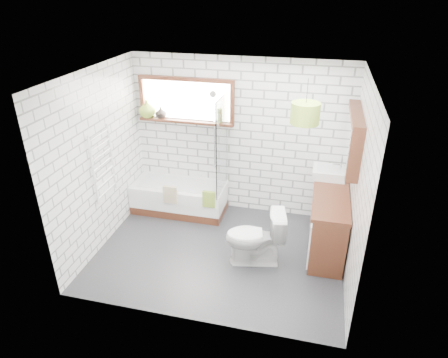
% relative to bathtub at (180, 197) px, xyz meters
% --- Properties ---
extents(floor, '(3.40, 2.60, 0.01)m').
position_rel_bathtub_xyz_m(floor, '(0.94, -0.97, -0.25)').
color(floor, '#27272B').
rests_on(floor, ground).
extents(ceiling, '(3.40, 2.60, 0.01)m').
position_rel_bathtub_xyz_m(ceiling, '(0.94, -0.97, 2.26)').
color(ceiling, white).
rests_on(ceiling, ground).
extents(wall_back, '(3.40, 0.01, 2.50)m').
position_rel_bathtub_xyz_m(wall_back, '(0.94, 0.34, 1.01)').
color(wall_back, white).
rests_on(wall_back, ground).
extents(wall_front, '(3.40, 0.01, 2.50)m').
position_rel_bathtub_xyz_m(wall_front, '(0.94, -2.27, 1.01)').
color(wall_front, white).
rests_on(wall_front, ground).
extents(wall_left, '(0.01, 2.60, 2.50)m').
position_rel_bathtub_xyz_m(wall_left, '(-0.77, -0.97, 1.01)').
color(wall_left, white).
rests_on(wall_left, ground).
extents(wall_right, '(0.01, 2.60, 2.50)m').
position_rel_bathtub_xyz_m(wall_right, '(2.64, -0.97, 1.01)').
color(wall_right, white).
rests_on(wall_right, ground).
extents(window, '(1.52, 0.16, 0.68)m').
position_rel_bathtub_xyz_m(window, '(0.09, 0.29, 1.56)').
color(window, '#3C1B10').
rests_on(window, wall_back).
extents(towel_radiator, '(0.06, 0.52, 1.00)m').
position_rel_bathtub_xyz_m(towel_radiator, '(-0.72, -0.97, 0.96)').
color(towel_radiator, white).
rests_on(towel_radiator, wall_left).
extents(mirror_cabinet, '(0.16, 1.20, 0.70)m').
position_rel_bathtub_xyz_m(mirror_cabinet, '(2.56, -0.37, 1.41)').
color(mirror_cabinet, '#3C1B10').
rests_on(mirror_cabinet, wall_right).
extents(shower_riser, '(0.02, 0.02, 1.30)m').
position_rel_bathtub_xyz_m(shower_riser, '(0.54, 0.29, 1.11)').
color(shower_riser, silver).
rests_on(shower_riser, wall_back).
extents(bathtub, '(1.51, 0.67, 0.49)m').
position_rel_bathtub_xyz_m(bathtub, '(0.00, 0.00, 0.00)').
color(bathtub, white).
rests_on(bathtub, floor).
extents(shower_screen, '(0.02, 0.72, 1.50)m').
position_rel_bathtub_xyz_m(shower_screen, '(0.73, 0.00, 0.99)').
color(shower_screen, white).
rests_on(shower_screen, bathtub).
extents(towel_green, '(0.19, 0.05, 0.27)m').
position_rel_bathtub_xyz_m(towel_green, '(0.60, -0.33, 0.22)').
color(towel_green, olive).
rests_on(towel_green, bathtub).
extents(towel_beige, '(0.22, 0.05, 0.29)m').
position_rel_bathtub_xyz_m(towel_beige, '(-0.02, -0.33, 0.22)').
color(towel_beige, tan).
rests_on(towel_beige, bathtub).
extents(vanity, '(0.49, 1.51, 0.86)m').
position_rel_bathtub_xyz_m(vanity, '(2.39, -0.43, 0.19)').
color(vanity, '#3C1B10').
rests_on(vanity, floor).
extents(basin, '(0.46, 0.41, 0.14)m').
position_rel_bathtub_xyz_m(basin, '(2.33, 0.07, 0.69)').
color(basin, white).
rests_on(basin, vanity).
extents(tap, '(0.04, 0.04, 0.18)m').
position_rel_bathtub_xyz_m(tap, '(2.49, 0.07, 0.76)').
color(tap, silver).
rests_on(tap, vanity).
extents(toilet, '(0.59, 0.85, 0.79)m').
position_rel_bathtub_xyz_m(toilet, '(1.44, -1.06, 0.15)').
color(toilet, white).
rests_on(toilet, floor).
extents(vase_olive, '(0.28, 0.28, 0.28)m').
position_rel_bathtub_xyz_m(vase_olive, '(-0.56, 0.26, 1.38)').
color(vase_olive, olive).
rests_on(vase_olive, window).
extents(vase_dark, '(0.22, 0.22, 0.18)m').
position_rel_bathtub_xyz_m(vase_dark, '(-0.34, 0.26, 1.33)').
color(vase_dark, black).
rests_on(vase_dark, window).
extents(bottle, '(0.09, 0.09, 0.22)m').
position_rel_bathtub_xyz_m(bottle, '(0.62, 0.26, 1.35)').
color(bottle, olive).
rests_on(bottle, window).
extents(pendant, '(0.34, 0.34, 0.25)m').
position_rel_bathtub_xyz_m(pendant, '(1.94, -0.89, 1.86)').
color(pendant, olive).
rests_on(pendant, ceiling).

